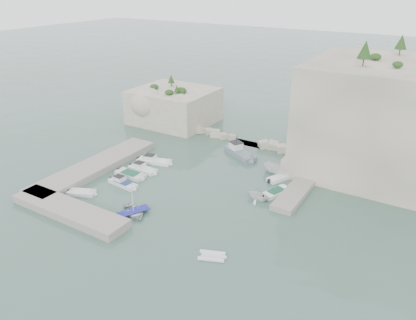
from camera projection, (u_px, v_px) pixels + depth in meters
The scene contains 22 objects.
ground at pixel (186, 194), 58.10m from camera, with size 400.00×400.00×0.00m, color #406154.
cliff_east at pixel (395, 120), 61.55m from camera, with size 26.00×22.00×17.00m, color beige.
cliff_terrace at pixel (315, 161), 65.41m from camera, with size 8.00×10.00×2.50m, color beige.
outcrop_west at pixel (174, 106), 85.58m from camera, with size 16.00×14.00×7.00m, color beige.
quay_west at pixel (95, 166), 65.17m from camera, with size 5.00×24.00×1.10m, color #9E9689.
quay_south at pixel (69, 210), 52.91m from camera, with size 18.00×4.00×1.10m, color #9E9689.
ledge_east at pixel (301, 186), 59.30m from camera, with size 3.00×16.00×0.80m, color #9E9689.
breakwater at pixel (248, 140), 75.39m from camera, with size 28.00×3.00×1.40m, color beige.
motorboat_a at pixel (155, 163), 67.80m from camera, with size 6.31×1.88×1.40m, color white, non-canonical shape.
motorboat_b at pixel (143, 171), 64.95m from camera, with size 5.42×1.77×1.40m, color white, non-canonical shape.
motorboat_c at pixel (131, 176), 63.28m from camera, with size 5.57×2.02×0.70m, color silver, non-canonical shape.
motorboat_d at pixel (123, 185), 60.48m from camera, with size 5.41×1.61×1.40m, color silver, non-canonical shape.
motorboat_e at pixel (82, 194), 57.96m from camera, with size 4.28×1.75×0.70m, color silver, non-canonical shape.
rowboat at pixel (134, 214), 53.11m from camera, with size 3.26×4.56×0.94m, color silver.
inflatable_dinghy at pixel (212, 257), 44.95m from camera, with size 3.19×1.54×0.44m, color silver, non-canonical shape.
tender_east_a at pixel (258, 200), 56.59m from camera, with size 3.11×3.61×1.90m, color white.
tender_east_b at pixel (276, 194), 58.07m from camera, with size 4.96×1.69×0.70m, color white, non-canonical shape.
tender_east_c at pixel (281, 179), 62.30m from camera, with size 5.01×1.62×0.70m, color silver, non-canonical shape.
tender_east_d at pixel (278, 174), 63.84m from camera, with size 1.90×5.06×1.95m, color silver.
work_boat at pixel (240, 156), 70.44m from camera, with size 7.68×2.27×2.20m, color slate, non-canonical shape.
rowboat_mast at pixel (132, 197), 52.05m from camera, with size 0.10×0.10×4.20m, color white.
vegetation at pixel (372, 53), 61.20m from camera, with size 53.48×13.88×13.40m.
Camera 1 is at (29.20, -41.82, 28.41)m, focal length 35.00 mm.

